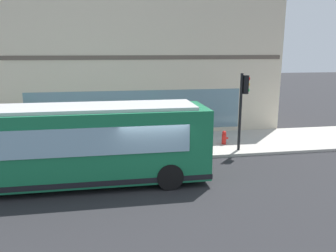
{
  "coord_description": "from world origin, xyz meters",
  "views": [
    {
      "loc": [
        -12.12,
        1.45,
        5.1
      ],
      "look_at": [
        2.79,
        -1.09,
        1.64
      ],
      "focal_mm": 35.51,
      "sensor_mm": 36.0,
      "label": 1
    }
  ],
  "objects": [
    {
      "name": "fire_hydrant",
      "position": [
        4.4,
        -4.43,
        0.51
      ],
      "size": [
        0.35,
        0.35,
        0.74
      ],
      "color": "red",
      "rests_on": "sidewalk_curb"
    },
    {
      "name": "ground",
      "position": [
        0.0,
        0.0,
        0.0
      ],
      "size": [
        120.0,
        120.0,
        0.0
      ],
      "primitive_type": "plane",
      "color": "#262628"
    },
    {
      "name": "pedestrian_by_light_pole",
      "position": [
        6.46,
        -3.75,
        1.04
      ],
      "size": [
        0.32,
        0.32,
        1.56
      ],
      "color": "gold",
      "rests_on": "sidewalk_curb"
    },
    {
      "name": "building_corner",
      "position": [
        11.07,
        0.0,
        4.26
      ],
      "size": [
        7.59,
        18.07,
        8.53
      ],
      "color": "beige",
      "rests_on": "ground"
    },
    {
      "name": "pedestrian_near_building_entrance",
      "position": [
        3.68,
        2.09,
        1.17
      ],
      "size": [
        0.32,
        0.32,
        1.76
      ],
      "color": "gold",
      "rests_on": "sidewalk_curb"
    },
    {
      "name": "traffic_light_near_corner",
      "position": [
        3.27,
        -4.94,
        2.85
      ],
      "size": [
        0.32,
        0.49,
        3.87
      ],
      "color": "black",
      "rests_on": "sidewalk_curb"
    },
    {
      "name": "city_bus_nearside",
      "position": [
        0.51,
        2.83,
        1.55
      ],
      "size": [
        2.62,
        10.05,
        3.07
      ],
      "color": "#197247",
      "rests_on": "ground"
    },
    {
      "name": "sidewalk_curb",
      "position": [
        4.95,
        0.0,
        0.07
      ],
      "size": [
        4.7,
        40.0,
        0.15
      ],
      "primitive_type": "cube",
      "color": "#B2ADA3",
      "rests_on": "ground"
    }
  ]
}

